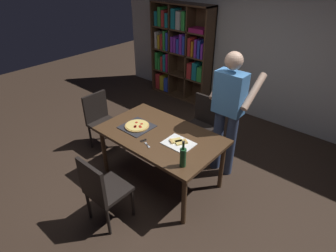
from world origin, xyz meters
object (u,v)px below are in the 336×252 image
chair_far_side (202,121)px  kitchen_scissors (145,142)px  person_serving_pizza (229,109)px  wine_bottle (183,157)px  bookshelf (180,51)px  dining_table (160,139)px  chair_left_end (101,118)px  pepperoni_pizza_on_tray (137,126)px  chair_near_camera (102,188)px

chair_far_side → kitchen_scissors: (-0.01, -1.23, 0.24)m
person_serving_pizza → wine_bottle: (0.08, -1.06, -0.13)m
bookshelf → person_serving_pizza: bookshelf is taller
chair_far_side → person_serving_pizza: 0.75m
dining_table → chair_far_side: bearing=90.0°
dining_table → wine_bottle: (0.61, -0.31, 0.19)m
dining_table → kitchen_scissors: kitchen_scissors is taller
chair_left_end → pepperoni_pizza_on_tray: chair_left_end is taller
dining_table → chair_far_side: size_ratio=1.75×
chair_near_camera → chair_left_end: (-1.27, 0.96, 0.00)m
dining_table → kitchen_scissors: size_ratio=7.97×
person_serving_pizza → kitchen_scissors: bearing=-118.2°
chair_far_side → chair_left_end: size_ratio=1.00×
chair_near_camera → person_serving_pizza: (0.53, 1.71, 0.49)m
dining_table → chair_left_end: chair_left_end is taller
dining_table → wine_bottle: bearing=-27.1°
dining_table → wine_bottle: wine_bottle is taller
dining_table → pepperoni_pizza_on_tray: bearing=-167.5°
chair_left_end → kitchen_scissors: 1.31m
dining_table → chair_left_end: bearing=180.0°
dining_table → person_serving_pizza: person_serving_pizza is taller
kitchen_scissors → chair_left_end: bearing=168.2°
kitchen_scissors → person_serving_pizza: bearing=61.8°
chair_far_side → pepperoni_pizza_on_tray: 1.13m
pepperoni_pizza_on_tray → wine_bottle: wine_bottle is taller
dining_table → chair_near_camera: chair_near_camera is taller
chair_left_end → pepperoni_pizza_on_tray: bearing=-4.8°
bookshelf → pepperoni_pizza_on_tray: bookshelf is taller
dining_table → chair_near_camera: size_ratio=1.75×
bookshelf → pepperoni_pizza_on_tray: size_ratio=5.10×
chair_near_camera → kitchen_scissors: bearing=91.2°
chair_near_camera → person_serving_pizza: size_ratio=0.51×
chair_near_camera → chair_far_side: bearing=90.0°
pepperoni_pizza_on_tray → wine_bottle: (0.96, -0.23, 0.10)m
chair_far_side → wine_bottle: (0.61, -1.28, 0.36)m
dining_table → person_serving_pizza: 0.97m
chair_far_side → kitchen_scissors: bearing=-90.7°
chair_near_camera → bookshelf: size_ratio=0.46×
chair_far_side → wine_bottle: size_ratio=2.85×
chair_left_end → chair_near_camera: bearing=-37.1°
kitchen_scissors → chair_near_camera: bearing=-88.8°
chair_near_camera → wine_bottle: 0.96m
chair_left_end → wine_bottle: bearing=-9.4°
chair_far_side → bookshelf: size_ratio=0.46×
chair_far_side → chair_left_end: bearing=-142.9°
chair_left_end → person_serving_pizza: (1.80, 0.74, 0.49)m
pepperoni_pizza_on_tray → chair_left_end: bearing=175.2°
pepperoni_pizza_on_tray → kitchen_scissors: 0.38m
chair_near_camera → chair_left_end: same height
chair_left_end → bookshelf: bearing=97.4°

